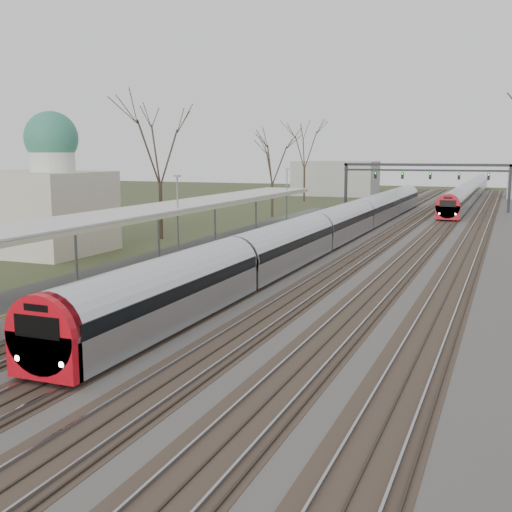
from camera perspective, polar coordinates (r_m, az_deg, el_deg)
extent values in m
cube|color=#474442|center=(56.28, 10.50, 1.53)|extent=(24.00, 160.00, 0.10)
cube|color=#4C3828|center=(57.73, 4.65, 1.88)|extent=(2.60, 160.00, 0.06)
cube|color=gray|center=(57.93, 3.97, 1.98)|extent=(0.07, 160.00, 0.12)
cube|color=gray|center=(57.51, 5.33, 1.91)|extent=(0.07, 160.00, 0.12)
cube|color=#4C3828|center=(56.81, 8.02, 1.70)|extent=(2.60, 160.00, 0.06)
cube|color=gray|center=(56.97, 7.33, 1.81)|extent=(0.07, 160.00, 0.12)
cube|color=gray|center=(56.63, 8.73, 1.73)|extent=(0.07, 160.00, 0.12)
cube|color=#4C3828|center=(56.09, 11.50, 1.51)|extent=(2.60, 160.00, 0.06)
cube|color=gray|center=(56.21, 10.78, 1.62)|extent=(0.07, 160.00, 0.12)
cube|color=gray|center=(55.96, 12.22, 1.55)|extent=(0.07, 160.00, 0.12)
cube|color=#4C3828|center=(55.59, 15.05, 1.32)|extent=(2.60, 160.00, 0.06)
cube|color=gray|center=(55.66, 14.32, 1.43)|extent=(0.07, 160.00, 0.12)
cube|color=gray|center=(55.50, 15.79, 1.35)|extent=(0.07, 160.00, 0.12)
cube|color=#4C3828|center=(55.30, 18.65, 1.11)|extent=(2.60, 160.00, 0.06)
cube|color=gray|center=(55.33, 17.91, 1.23)|extent=(0.07, 160.00, 0.12)
cube|color=gray|center=(55.26, 19.40, 1.14)|extent=(0.07, 160.00, 0.12)
cube|color=#9E9B93|center=(42.76, -6.23, -0.12)|extent=(3.50, 69.00, 1.00)
cylinder|color=slate|center=(32.87, -15.71, 0.34)|extent=(0.14, 0.14, 3.00)
cylinder|color=slate|center=(39.45, -8.66, 1.99)|extent=(0.14, 0.14, 3.00)
cylinder|color=slate|center=(46.48, -3.67, 3.14)|extent=(0.14, 0.14, 3.00)
cylinder|color=slate|center=(53.78, -0.01, 3.96)|extent=(0.14, 0.14, 3.00)
cube|color=silver|center=(38.44, -9.47, 4.11)|extent=(4.10, 50.00, 0.12)
cube|color=beige|center=(38.45, -9.46, 3.86)|extent=(4.10, 50.00, 0.25)
cube|color=beige|center=(50.20, -19.21, 3.66)|extent=(10.00, 8.00, 6.00)
cylinder|color=silver|center=(48.73, -17.67, 8.54)|extent=(3.20, 3.20, 2.50)
sphere|color=#307966|center=(48.74, -17.74, 9.95)|extent=(3.80, 3.80, 3.80)
cube|color=black|center=(87.38, 7.99, 6.17)|extent=(0.35, 0.35, 6.00)
cube|color=black|center=(84.86, 21.62, 5.54)|extent=(0.35, 0.35, 6.00)
cube|color=black|center=(85.42, 14.79, 7.85)|extent=(21.00, 0.35, 0.35)
cube|color=black|center=(85.43, 14.77, 7.38)|extent=(21.00, 0.25, 0.25)
cube|color=black|center=(86.25, 10.58, 7.07)|extent=(0.32, 0.22, 0.85)
sphere|color=#0CFF19|center=(86.11, 10.57, 7.23)|extent=(0.16, 0.16, 0.16)
cube|color=black|center=(85.64, 12.89, 6.98)|extent=(0.32, 0.22, 0.85)
sphere|color=#0CFF19|center=(85.49, 12.88, 7.15)|extent=(0.16, 0.16, 0.16)
cube|color=black|center=(85.17, 15.23, 6.88)|extent=(0.32, 0.22, 0.85)
sphere|color=#0CFF19|center=(85.02, 15.23, 7.05)|extent=(0.16, 0.16, 0.16)
cube|color=black|center=(84.84, 17.60, 6.77)|extent=(0.32, 0.22, 0.85)
sphere|color=#0CFF19|center=(84.69, 17.60, 6.94)|extent=(0.16, 0.16, 0.16)
cube|color=black|center=(84.65, 19.97, 6.65)|extent=(0.32, 0.22, 0.85)
sphere|color=#0CFF19|center=(84.50, 19.98, 6.81)|extent=(0.16, 0.16, 0.16)
cylinder|color=#2D231C|center=(55.47, -8.45, 3.99)|extent=(0.30, 0.30, 4.95)
cube|color=#B8BBC3|center=(54.85, 7.57, 2.51)|extent=(2.55, 75.00, 1.60)
cylinder|color=#B8BBC3|center=(54.78, 7.59, 3.19)|extent=(2.60, 74.70, 2.60)
cube|color=black|center=(54.77, 7.59, 3.29)|extent=(2.62, 74.40, 0.55)
cube|color=red|center=(21.33, -18.32, -8.43)|extent=(2.55, 0.50, 1.50)
cylinder|color=red|center=(21.17, -18.33, -6.59)|extent=(2.60, 0.60, 2.60)
cube|color=black|center=(20.90, -18.85, -5.97)|extent=(1.70, 0.12, 0.70)
sphere|color=white|center=(21.76, -20.39, -8.47)|extent=(0.22, 0.22, 0.22)
sphere|color=white|center=(20.69, -16.84, -9.19)|extent=(0.22, 0.22, 0.22)
cube|color=black|center=(54.97, 7.55, 1.56)|extent=(1.80, 74.00, 0.35)
cube|color=#B8BBC3|center=(109.08, 18.48, 5.36)|extent=(2.55, 75.00, 1.60)
cylinder|color=#B8BBC3|center=(109.04, 18.50, 5.70)|extent=(2.60, 74.70, 2.60)
cube|color=black|center=(109.04, 18.50, 5.75)|extent=(2.62, 74.40, 0.55)
cube|color=red|center=(71.87, 16.66, 3.71)|extent=(2.55, 0.50, 1.50)
cylinder|color=red|center=(71.86, 16.69, 4.27)|extent=(2.60, 0.60, 2.60)
cube|color=black|center=(71.57, 16.68, 4.49)|extent=(1.70, 0.12, 0.70)
sphere|color=white|center=(71.76, 15.97, 3.66)|extent=(0.22, 0.22, 0.22)
sphere|color=white|center=(71.61, 17.32, 3.58)|extent=(0.22, 0.22, 0.22)
cube|color=black|center=(109.13, 18.45, 4.87)|extent=(1.80, 74.00, 0.35)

